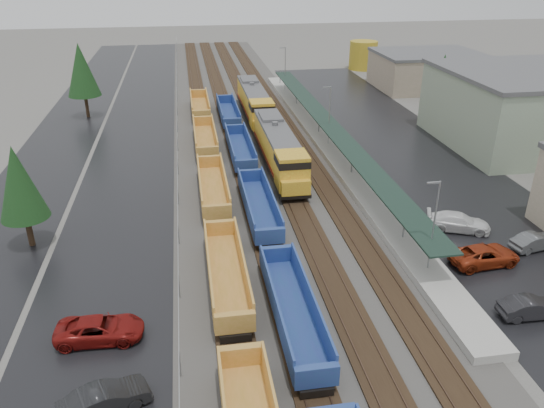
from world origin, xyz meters
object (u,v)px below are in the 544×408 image
at_px(storage_tank, 363,55).
at_px(well_string_blue, 273,249).
at_px(parked_car_west_b, 105,400).
at_px(well_string_yellow, 219,224).
at_px(locomotive_lead, 279,149).
at_px(parked_car_east_a, 531,308).
at_px(parked_car_west_c, 100,329).
at_px(parked_car_east_b, 484,255).
at_px(locomotive_trail, 255,103).
at_px(parked_car_east_c, 458,222).
at_px(parked_car_east_e, 535,242).

bearing_deg(storage_tank, well_string_blue, -113.21).
bearing_deg(parked_car_west_b, well_string_yellow, -43.52).
height_order(locomotive_lead, parked_car_east_a, locomotive_lead).
xyz_separation_m(parked_car_west_b, parked_car_west_c, (-1.03, 6.25, -0.03)).
relative_size(well_string_yellow, parked_car_west_c, 16.75).
bearing_deg(parked_car_west_c, parked_car_west_b, -168.27).
bearing_deg(storage_tank, locomotive_lead, -117.03).
height_order(parked_car_west_c, parked_car_east_b, parked_car_east_b).
relative_size(well_string_blue, parked_car_east_a, 21.41).
height_order(well_string_yellow, storage_tank, storage_tank).
bearing_deg(parked_car_west_b, parked_car_east_a, -103.81).
bearing_deg(locomotive_trail, parked_car_west_b, -105.91).
distance_m(locomotive_trail, parked_car_east_b, 45.73).
bearing_deg(well_string_blue, parked_car_east_b, -10.76).
relative_size(well_string_blue, storage_tank, 16.31).
distance_m(locomotive_trail, parked_car_west_b, 56.86).
height_order(locomotive_lead, well_string_yellow, locomotive_lead).
distance_m(locomotive_lead, parked_car_west_c, 32.09).
xyz_separation_m(storage_tank, parked_car_east_b, (-15.25, -77.67, -2.13)).
xyz_separation_m(locomotive_trail, parked_car_east_b, (12.70, -43.89, -1.73)).
height_order(parked_car_east_b, parked_car_east_c, parked_car_east_c).
height_order(parked_car_west_c, parked_car_east_a, parked_car_west_c).
bearing_deg(parked_car_east_a, parked_car_west_b, 99.54).
height_order(storage_tank, parked_car_east_b, storage_tank).
xyz_separation_m(well_string_blue, parked_car_east_e, (22.17, -1.66, -0.44)).
xyz_separation_m(locomotive_trail, parked_car_east_e, (18.17, -42.38, -1.80)).
bearing_deg(storage_tank, parked_car_west_c, -118.46).
bearing_deg(locomotive_trail, storage_tank, 50.40).
xyz_separation_m(well_string_blue, parked_car_west_c, (-12.61, -7.68, -0.38)).
bearing_deg(parked_car_east_c, well_string_blue, 120.52).
relative_size(parked_car_west_b, parked_car_west_c, 0.88).
relative_size(parked_car_east_b, parked_car_east_e, 1.31).
distance_m(locomotive_lead, parked_car_east_e, 28.12).
bearing_deg(well_string_yellow, parked_car_west_c, -124.08).
bearing_deg(well_string_blue, parked_car_east_e, -4.28).
height_order(locomotive_lead, parked_car_east_e, locomotive_lead).
bearing_deg(storage_tank, parked_car_east_c, -101.44).
height_order(well_string_yellow, parked_car_west_c, well_string_yellow).
relative_size(locomotive_trail, parked_car_east_c, 3.76).
bearing_deg(parked_car_east_b, storage_tank, -16.25).
distance_m(well_string_yellow, parked_car_west_b, 20.44).
height_order(well_string_blue, storage_tank, storage_tank).
bearing_deg(well_string_blue, storage_tank, 66.79).
relative_size(storage_tank, parked_car_east_e, 1.34).
height_order(well_string_yellow, parked_car_west_b, well_string_yellow).
distance_m(well_string_yellow, parked_car_west_c, 15.37).
height_order(storage_tank, parked_car_west_b, storage_tank).
relative_size(storage_tank, parked_car_west_b, 1.19).
bearing_deg(parked_car_east_e, parked_car_east_a, 133.37).
distance_m(well_string_yellow, parked_car_east_a, 25.31).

